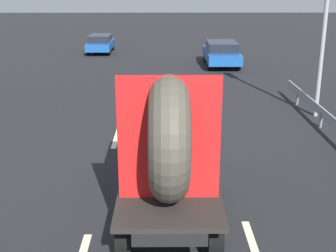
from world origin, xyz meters
TOP-DOWN VIEW (x-y plane):
  - ground_plane at (0.00, 0.00)m, footprint 120.00×120.00m
  - flatbed_truck at (0.23, -0.35)m, footprint 2.02×4.39m
  - distant_sedan at (3.55, 17.60)m, footprint 1.87×4.37m
  - traffic_light at (5.91, 7.18)m, footprint 0.42×0.36m
  - lane_dash_left_far at (-1.43, 5.18)m, footprint 0.16×2.89m
  - lane_dash_right_far at (1.89, 5.73)m, footprint 0.16×2.29m
  - oncoming_car at (-4.25, 22.66)m, footprint 1.60×3.74m

SIDE VIEW (x-z plane):
  - ground_plane at x=0.00m, z-range 0.00..0.00m
  - lane_dash_left_far at x=-1.43m, z-range 0.00..0.01m
  - lane_dash_right_far at x=1.89m, z-range 0.00..0.01m
  - oncoming_car at x=-4.25m, z-range 0.04..1.26m
  - distant_sedan at x=3.55m, z-range 0.05..1.48m
  - flatbed_truck at x=0.23m, z-range -0.04..3.36m
  - traffic_light at x=5.91m, z-range 0.94..7.52m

